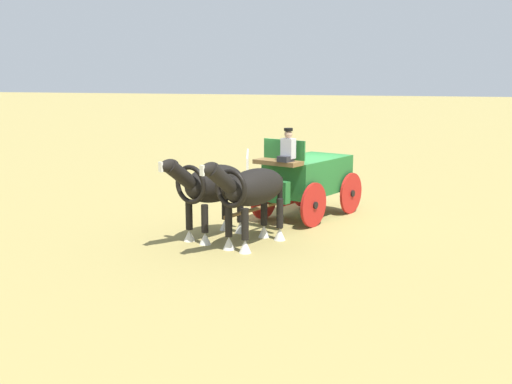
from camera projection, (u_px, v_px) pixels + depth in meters
ground_plane at (308, 216)px, 19.05m from camera, size 220.00×220.00×0.00m
show_wagon at (306, 177)px, 18.71m from camera, size 5.68×2.86×2.79m
draft_horse_near at (251, 190)px, 15.47m from camera, size 3.05×1.58×2.29m
draft_horse_off at (212, 186)px, 16.25m from camera, size 3.03×1.62×2.26m
sponsor_banner at (248, 167)px, 25.38m from camera, size 3.08×0.98×1.10m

